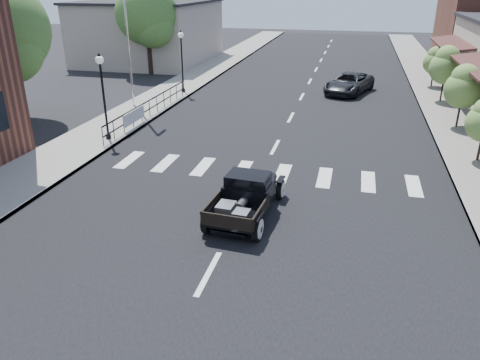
# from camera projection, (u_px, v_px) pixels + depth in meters

# --- Properties ---
(ground) EXTENTS (120.00, 120.00, 0.00)m
(ground) POSITION_uv_depth(u_px,v_px,m) (237.00, 220.00, 14.57)
(ground) COLOR black
(ground) RESTS_ON ground
(road) EXTENTS (14.00, 80.00, 0.02)m
(road) POSITION_uv_depth(u_px,v_px,m) (298.00, 104.00, 27.95)
(road) COLOR black
(road) RESTS_ON ground
(road_markings) EXTENTS (12.00, 60.00, 0.06)m
(road_markings) POSITION_uv_depth(u_px,v_px,m) (285.00, 128.00, 23.49)
(road_markings) COLOR silver
(road_markings) RESTS_ON ground
(sidewalk_left) EXTENTS (3.00, 80.00, 0.15)m
(sidewalk_left) POSITION_uv_depth(u_px,v_px,m) (165.00, 96.00, 29.77)
(sidewalk_left) COLOR gray
(sidewalk_left) RESTS_ON ground
(sidewalk_right) EXTENTS (3.00, 80.00, 0.15)m
(sidewalk_right) POSITION_uv_depth(u_px,v_px,m) (450.00, 112.00, 26.07)
(sidewalk_right) COLOR gray
(sidewalk_right) RESTS_ON ground
(low_building_left) EXTENTS (10.00, 12.00, 5.00)m
(low_building_left) POSITION_uv_depth(u_px,v_px,m) (150.00, 33.00, 41.83)
(low_building_left) COLOR #A89C8D
(low_building_left) RESTS_ON ground
(railing) EXTENTS (0.08, 10.00, 1.00)m
(railing) POSITION_uv_depth(u_px,v_px,m) (149.00, 107.00, 24.82)
(railing) COLOR black
(railing) RESTS_ON sidewalk_left
(banner) EXTENTS (0.04, 2.20, 0.60)m
(banner) POSITION_uv_depth(u_px,v_px,m) (135.00, 121.00, 23.10)
(banner) COLOR silver
(banner) RESTS_ON sidewalk_left
(lamp_post_b) EXTENTS (0.36, 0.36, 3.85)m
(lamp_post_b) POSITION_uv_depth(u_px,v_px,m) (104.00, 97.00, 20.75)
(lamp_post_b) COLOR black
(lamp_post_b) RESTS_ON sidewalk_left
(lamp_post_c) EXTENTS (0.36, 0.36, 3.85)m
(lamp_post_c) POSITION_uv_depth(u_px,v_px,m) (182.00, 62.00, 29.68)
(lamp_post_c) COLOR black
(lamp_post_c) RESTS_ON sidewalk_left
(flagpole) EXTENTS (0.12, 0.12, 11.39)m
(flagpole) POSITION_uv_depth(u_px,v_px,m) (124.00, 1.00, 24.96)
(flagpole) COLOR silver
(flagpole) RESTS_ON sidewalk_left
(big_tree_near) EXTENTS (4.79, 4.79, 7.04)m
(big_tree_near) POSITION_uv_depth(u_px,v_px,m) (4.00, 53.00, 23.36)
(big_tree_near) COLOR #3D632A
(big_tree_near) RESTS_ON ground
(big_tree_far) EXTENTS (4.67, 4.67, 6.86)m
(big_tree_far) POSITION_uv_depth(u_px,v_px,m) (148.00, 29.00, 35.56)
(big_tree_far) COLOR #3D632A
(big_tree_far) RESTS_ON ground
(small_tree_c) EXTENTS (1.78, 1.78, 2.96)m
(small_tree_c) POSITION_uv_depth(u_px,v_px,m) (462.00, 97.00, 22.69)
(small_tree_c) COLOR #5D813B
(small_tree_c) RESTS_ON sidewalk_right
(small_tree_d) EXTENTS (1.88, 1.88, 3.13)m
(small_tree_d) POSITION_uv_depth(u_px,v_px,m) (445.00, 75.00, 27.57)
(small_tree_d) COLOR #5D813B
(small_tree_d) RESTS_ON sidewalk_right
(small_tree_e) EXTENTS (1.53, 1.53, 2.55)m
(small_tree_e) POSITION_uv_depth(u_px,v_px,m) (434.00, 67.00, 31.49)
(small_tree_e) COLOR #5D813B
(small_tree_e) RESTS_ON sidewalk_right
(hotrod_pickup) EXTENTS (2.16, 4.10, 1.38)m
(hotrod_pickup) POSITION_uv_depth(u_px,v_px,m) (246.00, 196.00, 14.58)
(hotrod_pickup) COLOR black
(hotrod_pickup) RESTS_ON ground
(second_car) EXTENTS (3.52, 5.09, 1.29)m
(second_car) POSITION_uv_depth(u_px,v_px,m) (349.00, 83.00, 30.45)
(second_car) COLOR black
(second_car) RESTS_ON ground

